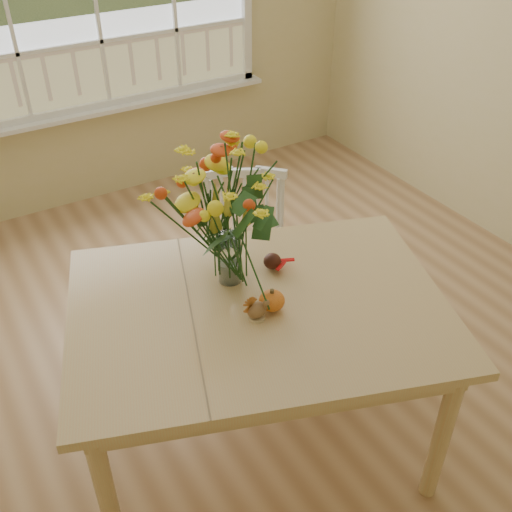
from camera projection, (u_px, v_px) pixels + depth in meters
floor at (276, 370)px, 3.14m from camera, size 4.00×4.50×0.01m
wall_back at (95, 9)px, 3.92m from camera, size 4.00×0.02×2.70m
dining_table at (259, 322)px, 2.40m from camera, size 1.74×1.48×0.79m
windsor_chair at (245, 249)px, 3.14m from camera, size 0.56×0.56×0.91m
flower_vase at (228, 213)px, 2.28m from camera, size 0.45×0.45×0.54m
pumpkin at (272, 301)px, 2.30m from camera, size 0.10×0.10×0.08m
turkey_figurine at (257, 310)px, 2.25m from camera, size 0.09×0.07×0.10m
dark_gourd at (272, 262)px, 2.52m from camera, size 0.12×0.08×0.07m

